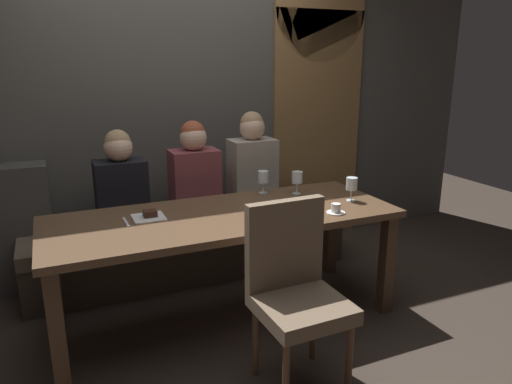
{
  "coord_description": "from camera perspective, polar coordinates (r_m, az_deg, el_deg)",
  "views": [
    {
      "loc": [
        -0.96,
        -2.7,
        1.69
      ],
      "look_at": [
        0.25,
        0.05,
        0.84
      ],
      "focal_mm": 33.46,
      "sensor_mm": 36.0,
      "label": 1
    }
  ],
  "objects": [
    {
      "name": "diner_bearded",
      "position": [
        3.65,
        -7.35,
        1.95
      ],
      "size": [
        0.36,
        0.24,
        0.79
      ],
      "color": "brown",
      "rests_on": "banquette_bench"
    },
    {
      "name": "banquette_bench",
      "position": [
        3.82,
        -7.36,
        -6.83
      ],
      "size": [
        2.5,
        0.44,
        0.45
      ],
      "color": "#40352A",
      "rests_on": "ground"
    },
    {
      "name": "ground",
      "position": [
        3.33,
        -3.64,
        -14.78
      ],
      "size": [
        9.0,
        9.0,
        0.0
      ],
      "primitive_type": "plane",
      "color": "#382D26"
    },
    {
      "name": "wine_glass_center_front",
      "position": [
        3.43,
        4.94,
        1.68
      ],
      "size": [
        0.08,
        0.08,
        0.16
      ],
      "color": "silver",
      "rests_on": "dining_table"
    },
    {
      "name": "wine_glass_far_right",
      "position": [
        3.31,
        11.36,
        0.84
      ],
      "size": [
        0.08,
        0.08,
        0.16
      ],
      "color": "silver",
      "rests_on": "dining_table"
    },
    {
      "name": "arched_door",
      "position": [
        4.5,
        7.41,
        11.51
      ],
      "size": [
        0.9,
        0.05,
        2.55
      ],
      "color": "olive",
      "rests_on": "ground"
    },
    {
      "name": "espresso_cup",
      "position": [
        3.05,
        9.53,
        -2.06
      ],
      "size": [
        0.12,
        0.12,
        0.06
      ],
      "color": "white",
      "rests_on": "dining_table"
    },
    {
      "name": "chair_near_side",
      "position": [
        2.52,
        4.63,
        -10.85
      ],
      "size": [
        0.45,
        0.45,
        0.98
      ],
      "color": "brown",
      "rests_on": "ground"
    },
    {
      "name": "fork_on_table",
      "position": [
        2.95,
        -15.28,
        -3.48
      ],
      "size": [
        0.02,
        0.17,
        0.01
      ],
      "primitive_type": "cube",
      "rotation": [
        0.0,
        0.0,
        0.02
      ],
      "color": "silver",
      "rests_on": "dining_table"
    },
    {
      "name": "dessert_plate",
      "position": [
        2.99,
        -12.66,
        -2.82
      ],
      "size": [
        0.19,
        0.19,
        0.05
      ],
      "color": "white",
      "rests_on": "dining_table"
    },
    {
      "name": "dining_table",
      "position": [
        3.05,
        -3.85,
        -4.15
      ],
      "size": [
        2.2,
        0.84,
        0.74
      ],
      "color": "#493422",
      "rests_on": "ground"
    },
    {
      "name": "diner_redhead",
      "position": [
        3.55,
        -15.83,
        0.79
      ],
      "size": [
        0.36,
        0.24,
        0.76
      ],
      "color": "black",
      "rests_on": "banquette_bench"
    },
    {
      "name": "wine_glass_end_right",
      "position": [
        3.44,
        0.86,
        1.7
      ],
      "size": [
        0.08,
        0.08,
        0.16
      ],
      "color": "silver",
      "rests_on": "dining_table"
    },
    {
      "name": "diner_far_end",
      "position": [
        3.82,
        -0.45,
        3.04
      ],
      "size": [
        0.36,
        0.24,
        0.84
      ],
      "color": "#9E9384",
      "rests_on": "banquette_bench"
    },
    {
      "name": "back_wall_tiled",
      "position": [
        4.04,
        -10.17,
        12.85
      ],
      "size": [
        6.0,
        0.12,
        3.0
      ],
      "primitive_type": "cube",
      "color": "#4C4944",
      "rests_on": "ground"
    }
  ]
}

